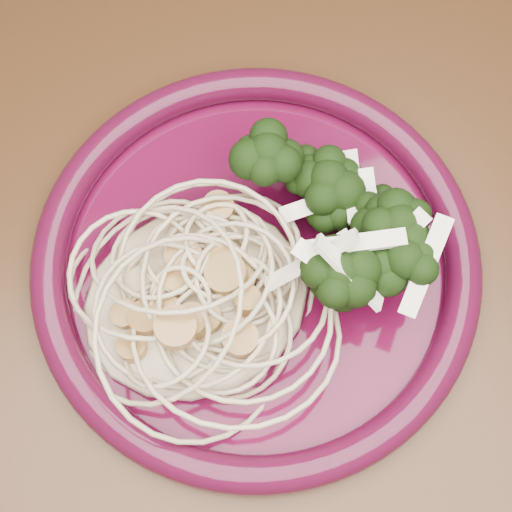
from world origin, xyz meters
The scene contains 6 objects.
dining_table centered at (0.00, 0.00, 0.65)m, with size 1.20×0.80×0.75m.
dinner_plate centered at (-0.12, 0.05, 0.76)m, with size 0.36×0.36×0.03m.
spaghetti_pile centered at (-0.16, 0.04, 0.77)m, with size 0.15×0.13×0.03m, color #CAB790.
scallop_cluster centered at (-0.16, 0.04, 0.81)m, with size 0.13×0.13×0.04m, color tan, non-canonical shape.
broccoli_pile centered at (-0.06, 0.06, 0.78)m, with size 0.09×0.15×0.05m, color black.
onion_garnish centered at (-0.06, 0.06, 0.82)m, with size 0.07×0.10×0.06m, color white, non-canonical shape.
Camera 1 is at (-0.19, -0.11, 1.22)m, focal length 50.00 mm.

